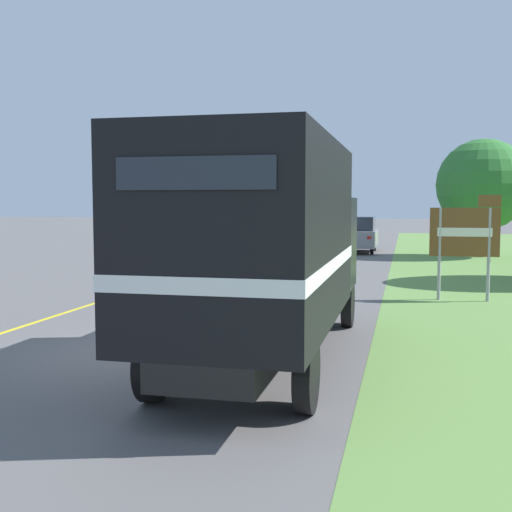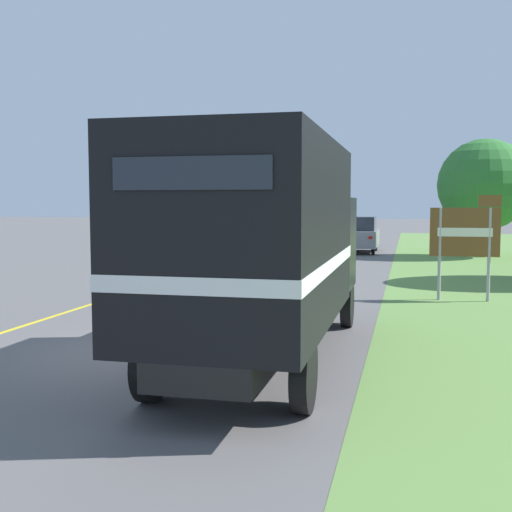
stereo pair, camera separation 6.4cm
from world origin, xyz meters
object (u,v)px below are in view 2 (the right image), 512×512
at_px(horse_trailer_truck, 265,243).
at_px(lead_car_grey_ahead, 361,234).
at_px(highway_sign, 466,235).
at_px(roadside_tree_mid, 484,185).
at_px(lead_car_red_ahead, 323,226).
at_px(lead_car_white, 242,248).

bearing_deg(horse_trailer_truck, lead_car_grey_ahead, 90.50).
relative_size(highway_sign, roadside_tree_mid, 0.50).
bearing_deg(roadside_tree_mid, highway_sign, -97.72).
bearing_deg(roadside_tree_mid, lead_car_red_ahead, 123.17).
relative_size(lead_car_grey_ahead, roadside_tree_mid, 0.74).
xyz_separation_m(highway_sign, roadside_tree_mid, (2.03, 14.98, 1.75)).
relative_size(lead_car_white, lead_car_grey_ahead, 0.93).
bearing_deg(lead_car_grey_ahead, lead_car_red_ahead, 105.82).
bearing_deg(lead_car_grey_ahead, lead_car_white, -108.27).
height_order(lead_car_grey_ahead, roadside_tree_mid, roadside_tree_mid).
xyz_separation_m(lead_car_white, lead_car_grey_ahead, (3.69, 11.17, 0.05)).
distance_m(lead_car_white, roadside_tree_mid, 13.86).
bearing_deg(lead_car_red_ahead, horse_trailer_truck, -83.96).
bearing_deg(lead_car_white, highway_sign, -35.39).
bearing_deg(lead_car_red_ahead, highway_sign, -75.43).
distance_m(horse_trailer_truck, lead_car_grey_ahead, 24.58).
height_order(lead_car_white, roadside_tree_mid, roadside_tree_mid).
height_order(horse_trailer_truck, highway_sign, horse_trailer_truck).
height_order(lead_car_red_ahead, roadside_tree_mid, roadside_tree_mid).
xyz_separation_m(lead_car_red_ahead, highway_sign, (7.81, -30.03, 0.83)).
distance_m(lead_car_white, lead_car_red_ahead, 24.57).
relative_size(lead_car_red_ahead, highway_sign, 1.42).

